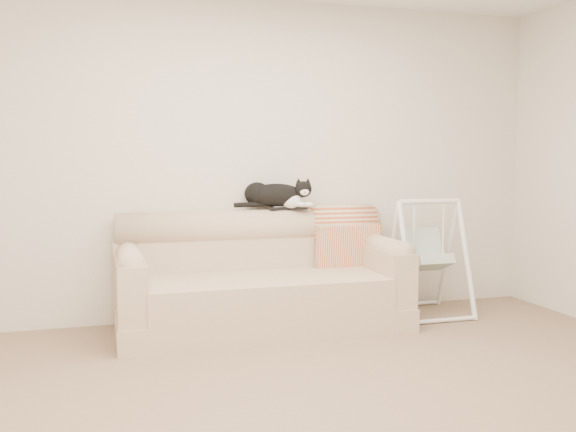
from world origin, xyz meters
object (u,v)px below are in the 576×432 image
object	(u,v)px
sofa	(260,282)
tuxedo_cat	(276,195)
remote_a	(280,208)
remote_b	(297,208)
baby_swing	(428,257)

from	to	relation	value
sofa	tuxedo_cat	bearing A→B (deg)	52.19
sofa	tuxedo_cat	xyz separation A→B (m)	(0.20, 0.26, 0.67)
remote_a	remote_b	xyz separation A→B (m)	(0.14, -0.03, -0.00)
sofa	remote_a	distance (m)	0.64
sofa	tuxedo_cat	distance (m)	0.74
tuxedo_cat	remote_b	bearing A→B (deg)	-20.80
sofa	remote_a	bearing A→B (deg)	45.82
sofa	remote_a	world-z (taller)	remote_a
remote_b	tuxedo_cat	world-z (taller)	tuxedo_cat
sofa	baby_swing	xyz separation A→B (m)	(1.45, -0.01, 0.14)
remote_a	tuxedo_cat	size ratio (longest dim) A/B	0.29
remote_a	tuxedo_cat	xyz separation A→B (m)	(-0.02, 0.03, 0.11)
sofa	remote_b	size ratio (longest dim) A/B	12.78
baby_swing	remote_a	bearing A→B (deg)	169.11
remote_a	baby_swing	bearing A→B (deg)	-10.89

